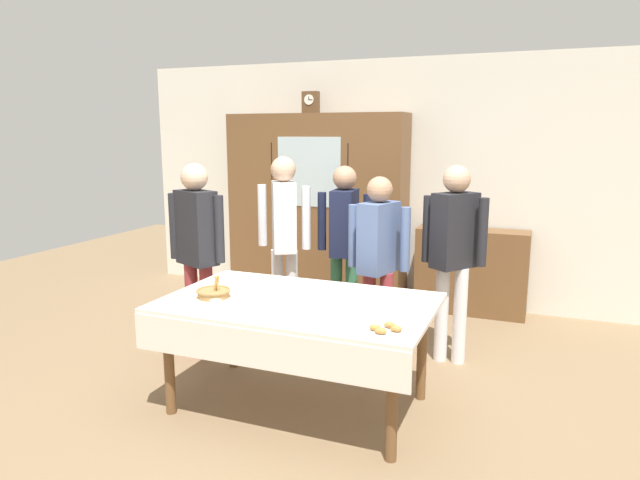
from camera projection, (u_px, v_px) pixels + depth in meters
ground_plane at (310, 393)px, 4.19m from camera, size 12.00×12.00×0.00m
back_wall at (400, 182)px, 6.35m from camera, size 6.40×0.10×2.70m
dining_table at (296, 315)px, 3.84m from camera, size 1.83×1.14×0.77m
wall_cabinet at (317, 208)px, 6.46m from camera, size 2.05×0.46×2.11m
mantel_clock at (311, 102)px, 6.27m from camera, size 0.18×0.11×0.24m
bookshelf_low at (471, 271)px, 5.99m from camera, size 1.15×0.35×0.90m
book_stack at (474, 225)px, 5.89m from camera, size 0.17×0.22×0.11m
tea_cup_near_right at (282, 309)px, 3.57m from camera, size 0.13×0.13×0.06m
tea_cup_mid_left at (274, 284)px, 4.16m from camera, size 0.13×0.13×0.06m
tea_cup_front_edge at (216, 305)px, 3.65m from camera, size 0.13×0.13×0.06m
bread_basket at (214, 293)px, 3.92m from camera, size 0.24×0.24×0.16m
pastry_plate at (386, 331)px, 3.23m from camera, size 0.28×0.28×0.05m
spoon_far_right at (248, 294)px, 3.99m from camera, size 0.12×0.02×0.01m
spoon_back_edge at (396, 298)px, 3.91m from camera, size 0.12×0.02×0.01m
spoon_center at (303, 287)px, 4.18m from camera, size 0.12×0.02×0.01m
person_by_cabinet at (197, 241)px, 4.69m from camera, size 0.52×0.33×1.66m
person_behind_table_right at (454, 245)px, 4.59m from camera, size 0.52×0.41×1.65m
person_beside_shelf at (378, 252)px, 4.62m from camera, size 0.52×0.40×1.56m
person_near_right_end at (284, 229)px, 5.14m from camera, size 0.52×0.41×1.69m
person_behind_table_left at (344, 235)px, 5.16m from camera, size 0.52×0.38×1.61m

